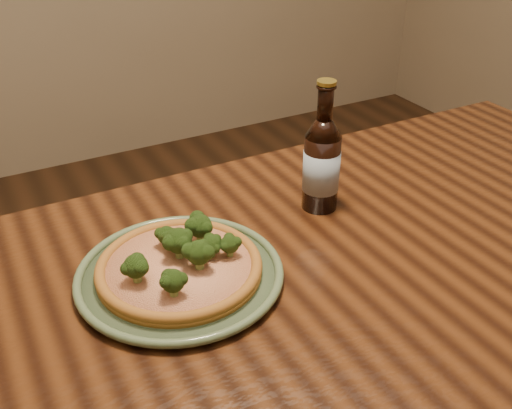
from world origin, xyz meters
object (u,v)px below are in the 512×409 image
pizza (180,265)px  beer_bottle (322,163)px  table (331,328)px  plate (180,274)px

pizza → beer_bottle: 0.33m
pizza → beer_bottle: (0.31, 0.08, 0.06)m
table → plate: plate is taller
table → beer_bottle: beer_bottle is taller
table → plate: bearing=149.8°
table → beer_bottle: 0.29m
table → plate: (-0.21, 0.12, 0.10)m
beer_bottle → plate: bearing=-164.1°
table → pizza: size_ratio=6.24×
pizza → beer_bottle: size_ratio=1.05×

